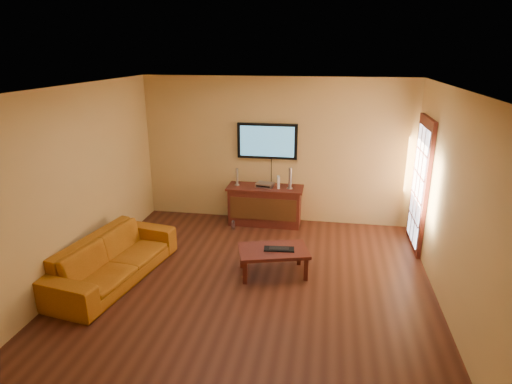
% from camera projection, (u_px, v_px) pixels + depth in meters
% --- Properties ---
extents(ground_plane, '(5.00, 5.00, 0.00)m').
position_uv_depth(ground_plane, '(252.00, 284.00, 6.04)').
color(ground_plane, '#3A1A10').
rests_on(ground_plane, ground).
extents(room_walls, '(5.00, 5.00, 5.00)m').
position_uv_depth(room_walls, '(259.00, 157.00, 6.09)').
color(room_walls, tan).
rests_on(room_walls, ground).
extents(french_door, '(0.07, 1.02, 2.22)m').
position_uv_depth(french_door, '(420.00, 186.00, 6.90)').
color(french_door, '#44160F').
rests_on(french_door, ground).
extents(media_console, '(1.41, 0.54, 0.73)m').
position_uv_depth(media_console, '(265.00, 205.00, 8.03)').
color(media_console, '#44160F').
rests_on(media_console, ground).
extents(television, '(1.11, 0.08, 0.66)m').
position_uv_depth(television, '(267.00, 141.00, 7.87)').
color(television, black).
rests_on(television, ground).
extents(coffee_table, '(1.12, 0.85, 0.39)m').
position_uv_depth(coffee_table, '(273.00, 253.00, 6.21)').
color(coffee_table, '#44160F').
rests_on(coffee_table, ground).
extents(sofa, '(0.96, 2.22, 0.84)m').
position_uv_depth(sofa, '(112.00, 252.00, 6.05)').
color(sofa, '#A45C12').
rests_on(sofa, ground).
extents(speaker_left, '(0.09, 0.09, 0.33)m').
position_uv_depth(speaker_left, '(237.00, 177.00, 7.97)').
color(speaker_left, silver).
rests_on(speaker_left, media_console).
extents(speaker_right, '(0.11, 0.11, 0.39)m').
position_uv_depth(speaker_right, '(290.00, 179.00, 7.76)').
color(speaker_right, silver).
rests_on(speaker_right, media_console).
extents(av_receiver, '(0.35, 0.28, 0.07)m').
position_uv_depth(av_receiver, '(265.00, 185.00, 7.92)').
color(av_receiver, silver).
rests_on(av_receiver, media_console).
extents(game_console, '(0.07, 0.16, 0.21)m').
position_uv_depth(game_console, '(278.00, 182.00, 7.83)').
color(game_console, white).
rests_on(game_console, media_console).
extents(subwoofer, '(0.29, 0.29, 0.22)m').
position_uv_depth(subwoofer, '(235.00, 215.00, 8.25)').
color(subwoofer, black).
rests_on(subwoofer, ground).
extents(bottle, '(0.06, 0.06, 0.18)m').
position_uv_depth(bottle, '(233.00, 225.00, 7.84)').
color(bottle, white).
rests_on(bottle, ground).
extents(keyboard, '(0.45, 0.20, 0.03)m').
position_uv_depth(keyboard, '(279.00, 249.00, 6.18)').
color(keyboard, black).
rests_on(keyboard, coffee_table).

